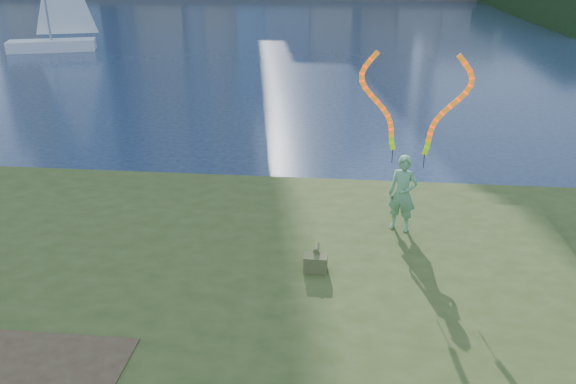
# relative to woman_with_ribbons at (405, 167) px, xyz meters

# --- Properties ---
(ground) EXTENTS (320.00, 320.00, 0.00)m
(ground) POSITION_rel_woman_with_ribbons_xyz_m (-3.68, -2.52, -2.21)
(ground) COLOR #192640
(ground) RESTS_ON ground
(woman_with_ribbons) EXTENTS (1.94, 0.76, 4.03)m
(woman_with_ribbons) POSITION_rel_woman_with_ribbons_xyz_m (0.00, 0.00, 0.00)
(woman_with_ribbons) COLOR #116F17
(woman_with_ribbons) RESTS_ON grassy_knoll
(canvas_bag) EXTENTS (0.44, 0.50, 0.41)m
(canvas_bag) POSITION_rel_woman_with_ribbons_xyz_m (-1.71, -1.90, -1.24)
(canvas_bag) COLOR #4E4B27
(canvas_bag) RESTS_ON grassy_knoll
(sailboat) EXTENTS (5.96, 3.59, 9.09)m
(sailboat) POSITION_rel_woman_with_ribbons_xyz_m (-21.10, 26.57, -0.64)
(sailboat) COLOR silver
(sailboat) RESTS_ON ground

